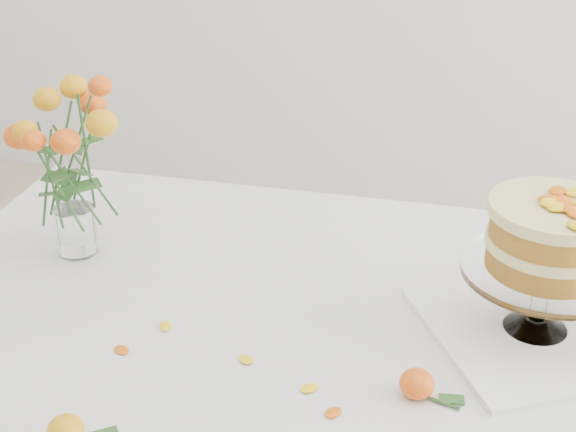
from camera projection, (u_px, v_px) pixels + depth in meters
name	position (u px, v px, depth m)	size (l,w,h in m)	color
table	(340.00, 375.00, 1.23)	(1.43, 0.93, 0.76)	tan
napkin	(534.00, 330.00, 1.19)	(0.30, 0.30, 0.01)	silver
cake_stand	(549.00, 243.00, 1.12)	(0.24, 0.24, 0.21)	white
rose_vase	(64.00, 144.00, 1.31)	(0.28, 0.28, 0.35)	white
loose_rose_near	(66.00, 431.00, 0.98)	(0.08, 0.05, 0.04)	gold
loose_rose_far	(417.00, 384.00, 1.06)	(0.08, 0.05, 0.04)	red
stray_petal_a	(246.00, 360.00, 1.13)	(0.03, 0.02, 0.00)	yellow
stray_petal_b	(309.00, 388.00, 1.07)	(0.03, 0.02, 0.00)	yellow
stray_petal_c	(333.00, 413.00, 1.03)	(0.03, 0.02, 0.00)	yellow
stray_petal_d	(165.00, 326.00, 1.20)	(0.03, 0.02, 0.00)	yellow
stray_petal_e	(121.00, 350.00, 1.15)	(0.03, 0.02, 0.00)	yellow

